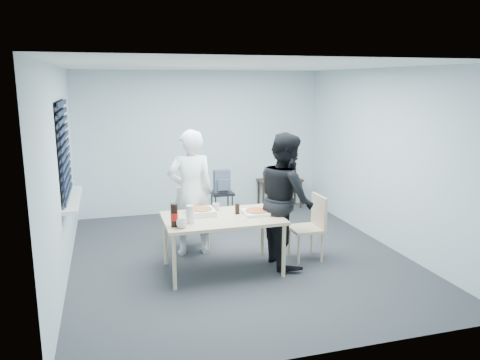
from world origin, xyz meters
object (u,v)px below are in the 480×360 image
object	(u,v)px
mug_a	(182,224)
mug_b	(216,207)
person_black	(286,199)
backpack	(222,182)
side_table	(280,183)
soda_bottle	(174,215)
person_white	(191,193)
chair_right	(312,223)
stool	(222,198)
dining_table	(222,221)
chair_far	(193,213)

from	to	relation	value
mug_a	mug_b	bearing A→B (deg)	48.25
person_black	backpack	world-z (taller)	person_black
mug_b	side_table	bearing A→B (deg)	52.45
backpack	soda_bottle	size ratio (longest dim) A/B	1.37
backpack	soda_bottle	bearing A→B (deg)	-124.41
mug_a	soda_bottle	world-z (taller)	soda_bottle
mug_a	soda_bottle	distance (m)	0.14
person_white	backpack	distance (m)	1.62
person_white	person_black	bearing A→B (deg)	148.14
chair_right	stool	world-z (taller)	chair_right
side_table	stool	bearing A→B (deg)	-157.10
side_table	chair_right	bearing A→B (deg)	-101.49
person_black	backpack	size ratio (longest dim) A/B	4.59
backpack	mug_a	world-z (taller)	backpack
person_white	person_black	size ratio (longest dim) A/B	1.00
dining_table	person_white	world-z (taller)	person_white
person_black	soda_bottle	world-z (taller)	person_black
soda_bottle	mug_b	bearing A→B (deg)	41.21
side_table	soda_bottle	xyz separation A→B (m)	(-2.45, -2.92, 0.38)
chair_right	backpack	world-z (taller)	backpack
dining_table	person_black	distance (m)	0.90
person_white	mug_a	size ratio (longest dim) A/B	14.39
mug_a	soda_bottle	bearing A→B (deg)	133.51
stool	soda_bottle	world-z (taller)	soda_bottle
chair_right	mug_a	size ratio (longest dim) A/B	7.24
dining_table	chair_far	world-z (taller)	chair_far
backpack	mug_b	size ratio (longest dim) A/B	3.86
chair_right	side_table	world-z (taller)	chair_right
chair_right	mug_a	world-z (taller)	chair_right
person_white	mug_a	distance (m)	1.09
dining_table	mug_b	xyz separation A→B (m)	(-0.01, 0.32, 0.11)
side_table	mug_a	size ratio (longest dim) A/B	6.86
person_black	chair_far	bearing A→B (deg)	48.10
dining_table	chair_right	world-z (taller)	chair_right
soda_bottle	person_black	bearing A→B (deg)	9.72
chair_far	side_table	bearing A→B (deg)	40.19
person_black	mug_a	xyz separation A→B (m)	(-1.44, -0.33, -0.11)
stool	dining_table	bearing A→B (deg)	-103.77
dining_table	mug_a	xyz separation A→B (m)	(-0.57, -0.31, 0.11)
stool	chair_right	bearing A→B (deg)	-69.90
person_black	backpack	bearing A→B (deg)	9.28
chair_far	soda_bottle	xyz separation A→B (m)	(-0.44, -1.22, 0.35)
chair_far	chair_right	xyz separation A→B (m)	(1.48, -0.91, 0.00)
person_white	mug_b	distance (m)	0.50
person_black	soda_bottle	bearing A→B (deg)	99.72
person_black	soda_bottle	xyz separation A→B (m)	(-1.51, -0.26, -0.03)
side_table	backpack	distance (m)	1.42
chair_right	stool	distance (m)	2.20
chair_far	stool	world-z (taller)	chair_far
chair_right	side_table	bearing A→B (deg)	78.51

